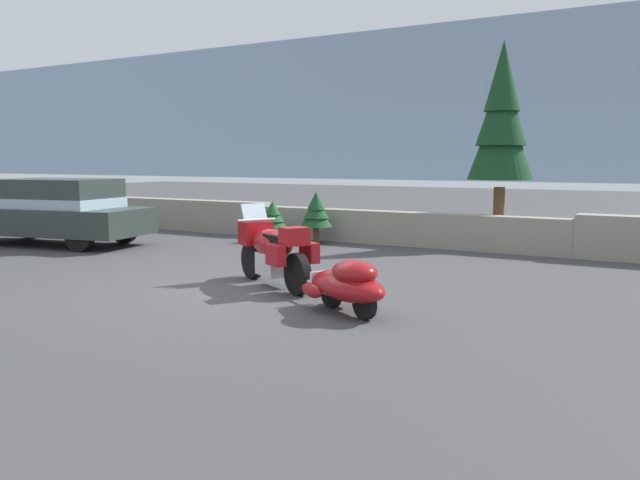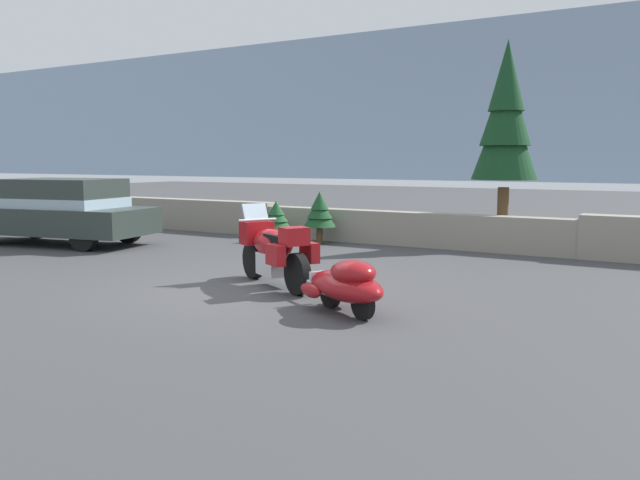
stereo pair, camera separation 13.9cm
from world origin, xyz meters
The scene contains 8 objects.
ground_plane centered at (0.00, 0.00, 0.00)m, with size 80.00×80.00×0.00m, color #424244.
stone_guard_wall centered at (0.18, 6.35, 0.45)m, with size 24.00×0.56×0.94m.
touring_motorcycle centered at (0.19, 0.42, 0.62)m, with size 2.09×1.40×1.33m.
car_shaped_trailer centered at (2.15, -0.67, 0.41)m, with size 2.10×1.39×0.76m.
suv_at_left_edge centered at (-7.46, 2.12, 0.84)m, with size 5.08×2.83×1.63m.
pine_tree_tall centered at (2.01, 7.57, 3.09)m, with size 1.58×1.58×4.94m.
pine_sapling_near centered at (-3.23, 5.41, 0.65)m, with size 0.78×0.78×1.04m.
pine_sapling_farther centered at (-2.03, 5.58, 0.82)m, with size 0.83×0.83×1.31m.
Camera 1 is at (6.15, -8.31, 2.07)m, focal length 36.23 mm.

